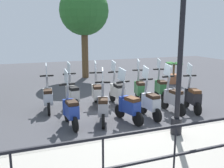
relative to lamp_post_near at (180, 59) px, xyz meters
name	(u,v)px	position (x,y,z in m)	size (l,w,h in m)	color
ground_plane	(128,111)	(2.40, 0.16, -1.96)	(28.00, 28.00, 0.00)	#424247
promenade_walkway	(190,151)	(-0.75, 0.16, -1.89)	(2.20, 20.00, 0.15)	#A39E93
lamp_post_near	(180,59)	(0.00, 0.00, 0.00)	(0.26, 0.90, 4.10)	black
tree_distant	(84,11)	(8.69, -0.04, 1.62)	(2.63, 2.63, 4.94)	brown
potted_palm	(174,74)	(5.59, -3.72, -1.52)	(1.06, 0.66, 1.05)	#9E5B3D
scooter_near_0	(192,97)	(1.65, -1.76, -1.48)	(1.22, 0.50, 1.54)	black
scooter_near_1	(173,98)	(1.76, -1.09, -1.48)	(1.23, 0.44, 1.54)	black
scooter_near_2	(150,102)	(1.58, -0.17, -1.48)	(1.23, 0.44, 1.54)	black
scooter_near_3	(129,106)	(1.49, 0.57, -1.48)	(1.21, 0.52, 1.54)	black
scooter_near_4	(103,107)	(1.66, 1.29, -1.48)	(1.20, 0.55, 1.54)	black
scooter_near_5	(71,109)	(1.73, 2.20, -1.48)	(1.23, 0.44, 1.54)	black
scooter_far_0	(161,87)	(3.22, -1.53, -1.48)	(1.22, 0.51, 1.54)	black
scooter_far_1	(139,89)	(3.30, -0.68, -1.48)	(1.21, 0.53, 1.54)	black
scooter_far_2	(117,91)	(3.22, 0.24, -1.48)	(1.23, 0.44, 1.54)	black
scooter_far_3	(97,92)	(3.30, 0.96, -1.48)	(1.22, 0.48, 1.54)	black
scooter_far_4	(72,94)	(3.39, 1.80, -1.48)	(1.23, 0.44, 1.54)	black
scooter_far_5	(48,97)	(3.28, 2.62, -1.48)	(1.23, 0.44, 1.54)	black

